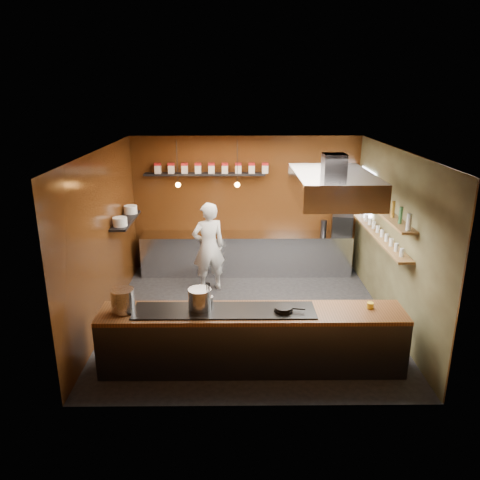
{
  "coord_description": "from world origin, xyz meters",
  "views": [
    {
      "loc": [
        -0.23,
        -7.65,
        3.95
      ],
      "look_at": [
        -0.16,
        0.4,
        1.34
      ],
      "focal_mm": 35.0,
      "sensor_mm": 36.0,
      "label": 1
    }
  ],
  "objects_px": {
    "stockpot_large": "(123,300)",
    "chef": "(209,247)",
    "extractor_hood": "(333,185)",
    "stockpot_small": "(200,299)",
    "espresso_machine": "(342,225)"
  },
  "relations": [
    {
      "from": "stockpot_large",
      "to": "chef",
      "type": "xyz_separation_m",
      "value": [
        1.05,
        2.87,
        -0.18
      ]
    },
    {
      "from": "stockpot_small",
      "to": "stockpot_large",
      "type": "bearing_deg",
      "value": -178.11
    },
    {
      "from": "extractor_hood",
      "to": "espresso_machine",
      "type": "bearing_deg",
      "value": 72.65
    },
    {
      "from": "extractor_hood",
      "to": "espresso_machine",
      "type": "distance_m",
      "value": 3.02
    },
    {
      "from": "stockpot_large",
      "to": "espresso_machine",
      "type": "xyz_separation_m",
      "value": [
        3.94,
        3.77,
        0.02
      ]
    },
    {
      "from": "chef",
      "to": "espresso_machine",
      "type": "bearing_deg",
      "value": 178.34
    },
    {
      "from": "extractor_hood",
      "to": "stockpot_small",
      "type": "distance_m",
      "value": 2.75
    },
    {
      "from": "extractor_hood",
      "to": "chef",
      "type": "height_order",
      "value": "extractor_hood"
    },
    {
      "from": "stockpot_large",
      "to": "chef",
      "type": "distance_m",
      "value": 3.06
    },
    {
      "from": "extractor_hood",
      "to": "stockpot_small",
      "type": "relative_size",
      "value": 6.02
    },
    {
      "from": "stockpot_large",
      "to": "espresso_machine",
      "type": "distance_m",
      "value": 5.45
    },
    {
      "from": "stockpot_large",
      "to": "stockpot_small",
      "type": "bearing_deg",
      "value": 1.89
    },
    {
      "from": "stockpot_small",
      "to": "espresso_machine",
      "type": "relative_size",
      "value": 0.76
    },
    {
      "from": "stockpot_small",
      "to": "espresso_machine",
      "type": "bearing_deg",
      "value": 52.64
    },
    {
      "from": "stockpot_small",
      "to": "chef",
      "type": "distance_m",
      "value": 2.84
    }
  ]
}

